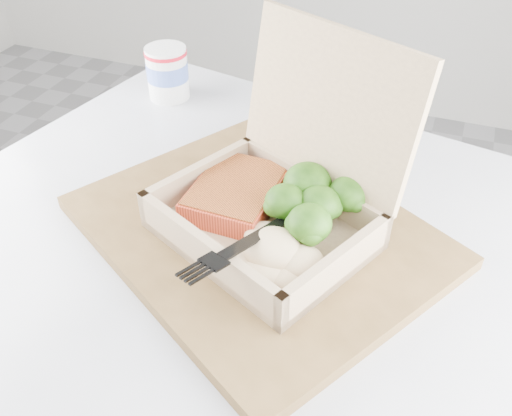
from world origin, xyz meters
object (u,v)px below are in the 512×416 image
at_px(cafe_table, 221,347).
at_px(takeout_container, 284,187).
at_px(serving_tray, 257,231).
at_px(paper_cup, 167,71).

distance_m(cafe_table, takeout_container, 0.26).
height_order(serving_tray, paper_cup, paper_cup).
relative_size(serving_tray, takeout_container, 1.36).
distance_m(serving_tray, paper_cup, 0.36).
height_order(cafe_table, paper_cup, paper_cup).
bearing_deg(takeout_container, cafe_table, -120.10).
height_order(cafe_table, serving_tray, serving_tray).
xyz_separation_m(serving_tray, paper_cup, (-0.24, 0.26, 0.03)).
bearing_deg(serving_tray, paper_cup, 133.00).
bearing_deg(serving_tray, cafe_table, -143.28).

